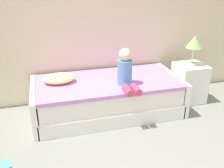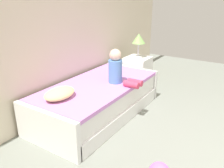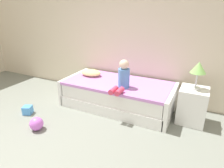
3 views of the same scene
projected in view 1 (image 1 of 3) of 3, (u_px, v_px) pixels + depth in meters
wall_rear at (61, 7)px, 3.62m from camera, size 7.20×0.10×2.90m
bed at (107, 97)px, 3.70m from camera, size 2.11×1.00×0.50m
nightstand at (189, 83)px, 4.03m from camera, size 0.44×0.44×0.60m
table_lamp at (194, 43)px, 3.78m from camera, size 0.24×0.24×0.45m
child_figure at (126, 71)px, 3.36m from camera, size 0.20×0.51×0.50m
pillow at (59, 78)px, 3.50m from camera, size 0.44×0.30×0.13m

